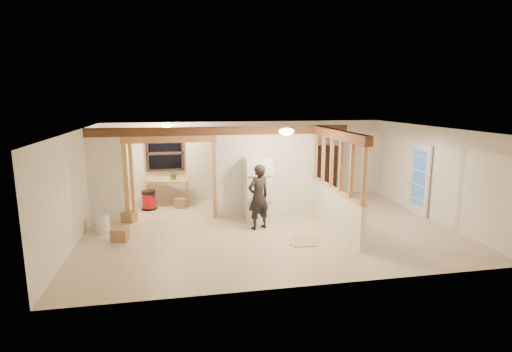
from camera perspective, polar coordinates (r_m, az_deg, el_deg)
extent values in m
cube|color=#BEAB8D|center=(10.22, 1.78, -7.43)|extent=(9.00, 6.50, 0.01)
cube|color=white|center=(9.72, 1.87, 6.71)|extent=(9.00, 6.50, 0.01)
cube|color=silver|center=(13.04, -1.31, 2.30)|extent=(9.00, 0.01, 2.50)
cube|color=silver|center=(6.86, 7.80, -5.89)|extent=(9.00, 0.01, 2.50)
cube|color=silver|center=(9.95, -24.38, -1.46)|extent=(0.01, 6.50, 2.50)
cube|color=silver|center=(11.72, 23.83, 0.35)|extent=(0.01, 6.50, 2.50)
cube|color=white|center=(11.01, -20.69, -0.05)|extent=(0.90, 0.12, 2.50)
cube|color=white|center=(11.09, 1.47, 0.74)|extent=(2.80, 0.12, 2.50)
cube|color=tan|center=(10.87, -12.04, -0.52)|extent=(2.46, 0.14, 2.20)
cube|color=brown|center=(10.75, -4.80, 6.46)|extent=(7.00, 0.18, 0.22)
cube|color=brown|center=(9.83, 11.57, 5.84)|extent=(0.18, 3.30, 0.22)
cube|color=white|center=(10.17, 11.16, -4.76)|extent=(0.12, 3.20, 1.00)
cube|color=tan|center=(9.92, 11.41, 1.70)|extent=(0.14, 3.20, 1.32)
cube|color=black|center=(12.75, -12.87, 3.18)|extent=(1.12, 0.10, 1.10)
cube|color=white|center=(12.04, 22.35, -0.48)|extent=(0.12, 0.86, 2.00)
ellipsoid|color=#FFEABF|center=(9.31, 4.36, 6.37)|extent=(0.36, 0.36, 0.16)
ellipsoid|color=#FFEABF|center=(11.79, -12.71, 7.12)|extent=(0.32, 0.32, 0.14)
ellipsoid|color=#FFD88C|center=(11.11, -10.16, 5.43)|extent=(0.07, 0.07, 0.07)
cube|color=white|center=(10.72, 0.26, -1.82)|extent=(0.70, 0.68, 1.69)
imported|color=#2C2728|center=(9.93, 0.36, -3.01)|extent=(0.71, 0.60, 1.64)
cube|color=tan|center=(12.56, -12.46, -2.25)|extent=(1.38, 0.89, 0.80)
imported|color=#1F531D|center=(12.37, -11.69, 0.33)|extent=(0.40, 0.37, 0.36)
cylinder|color=#AA0F17|center=(12.20, -15.05, -3.31)|extent=(0.48, 0.48, 0.58)
cube|color=black|center=(13.57, 9.67, 0.74)|extent=(0.84, 0.28, 1.68)
cylinder|color=silver|center=(10.56, -21.10, -6.33)|extent=(0.38, 0.38, 0.43)
cube|color=#A57650|center=(12.23, -10.69, -3.79)|extent=(0.41, 0.38, 0.29)
cube|color=#A57650|center=(11.18, -17.62, -5.53)|extent=(0.41, 0.41, 0.29)
cube|color=#A57650|center=(9.80, -18.85, -7.96)|extent=(0.41, 0.36, 0.29)
cube|color=tan|center=(9.32, 6.68, -9.28)|extent=(0.75, 0.75, 0.02)
cube|color=tan|center=(9.21, 6.80, -9.53)|extent=(0.57, 0.46, 0.02)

